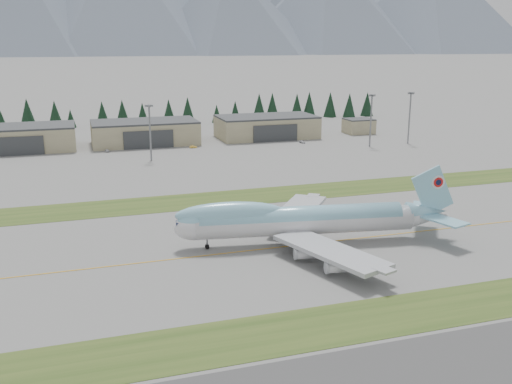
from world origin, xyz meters
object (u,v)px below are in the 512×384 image
object	(u,v)px
service_vehicle_a	(107,152)
service_vehicle_c	(302,143)
hangar_center	(145,132)
hangar_left	(18,138)
hangar_right	(267,127)
boeing_747_freighter	(302,220)
service_vehicle_b	(193,148)

from	to	relation	value
service_vehicle_a	service_vehicle_c	world-z (taller)	service_vehicle_a
hangar_center	service_vehicle_a	bearing A→B (deg)	-139.04
hangar_left	hangar_right	world-z (taller)	same
hangar_right	service_vehicle_a	xyz separation A→B (m)	(-78.30, -15.88, -5.39)
hangar_left	service_vehicle_c	distance (m)	127.49
boeing_747_freighter	service_vehicle_b	world-z (taller)	boeing_747_freighter
hangar_right	service_vehicle_c	bearing A→B (deg)	-62.94
hangar_center	service_vehicle_b	distance (m)	26.78
service_vehicle_b	hangar_right	bearing A→B (deg)	-69.90
boeing_747_freighter	service_vehicle_a	world-z (taller)	boeing_747_freighter
hangar_left	hangar_center	xyz separation A→B (m)	(55.00, 0.00, 0.00)
hangar_left	service_vehicle_a	world-z (taller)	hangar_left
hangar_right	service_vehicle_a	bearing A→B (deg)	-168.53
boeing_747_freighter	hangar_left	distance (m)	166.14
hangar_center	service_vehicle_b	size ratio (longest dim) A/B	14.42
service_vehicle_b	service_vehicle_c	world-z (taller)	service_vehicle_b
hangar_center	service_vehicle_a	distance (m)	24.82
service_vehicle_b	hangar_left	bearing A→B (deg)	72.80
hangar_left	hangar_center	distance (m)	55.00
hangar_center	hangar_right	world-z (taller)	same
hangar_center	service_vehicle_c	world-z (taller)	hangar_center
hangar_right	service_vehicle_c	xyz separation A→B (m)	(10.66, -20.86, -5.39)
hangar_left	service_vehicle_c	bearing A→B (deg)	-9.42
service_vehicle_c	hangar_right	bearing A→B (deg)	102.42
hangar_right	service_vehicle_b	size ratio (longest dim) A/B	14.42
hangar_center	service_vehicle_b	bearing A→B (deg)	-43.14
service_vehicle_a	boeing_747_freighter	bearing A→B (deg)	-85.89
boeing_747_freighter	hangar_left	xyz separation A→B (m)	(-73.36, 149.06, -0.54)
hangar_center	service_vehicle_c	bearing A→B (deg)	-16.45
hangar_right	service_vehicle_b	world-z (taller)	hangar_right
hangar_left	hangar_center	world-z (taller)	same
hangar_left	service_vehicle_a	distance (m)	40.35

